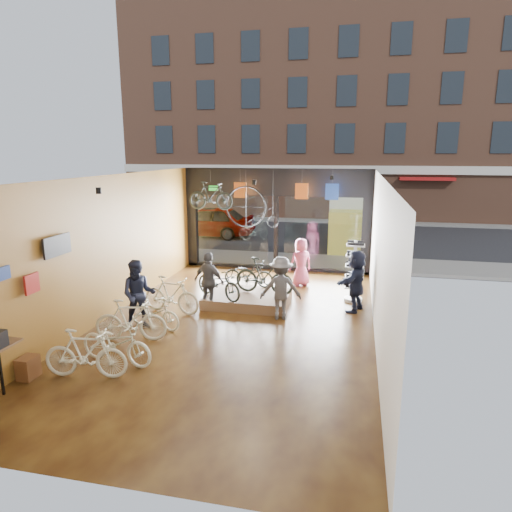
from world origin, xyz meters
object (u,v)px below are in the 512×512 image
(display_platform, at_px, (248,299))
(customer_2, at_px, (209,281))
(display_bike_left, at_px, (219,283))
(hung_bike, at_px, (211,196))
(floor_bike_5, at_px, (171,295))
(penny_farthing, at_px, (254,208))
(sunglasses_rack, at_px, (354,271))
(display_bike_mid, at_px, (264,276))
(floor_bike_1, at_px, (86,354))
(street_car, at_px, (208,221))
(floor_bike_3, at_px, (131,320))
(display_bike_right, at_px, (249,274))
(customer_3, at_px, (281,288))
(floor_bike_2, at_px, (116,343))
(box_truck, at_px, (356,217))
(customer_1, at_px, (139,294))
(customer_5, at_px, (356,281))
(floor_bike_4, at_px, (154,312))
(customer_4, at_px, (301,262))

(display_platform, bearing_deg, customer_2, -142.68)
(display_bike_left, xyz_separation_m, hung_bike, (-1.16, 2.97, 2.17))
(floor_bike_5, bearing_deg, penny_farthing, -11.56)
(customer_2, relative_size, sunglasses_rack, 0.90)
(floor_bike_5, xyz_separation_m, hung_bike, (0.01, 3.66, 2.40))
(display_bike_mid, bearing_deg, floor_bike_1, 163.55)
(street_car, bearing_deg, floor_bike_3, 10.61)
(floor_bike_3, distance_m, display_bike_right, 4.42)
(customer_3, bearing_deg, street_car, -73.39)
(floor_bike_2, bearing_deg, display_bike_right, -7.76)
(floor_bike_2, bearing_deg, box_truck, -9.44)
(box_truck, xyz_separation_m, floor_bike_1, (-5.09, -14.33, -0.89))
(customer_1, bearing_deg, display_bike_right, 36.89)
(display_bike_right, xyz_separation_m, customer_5, (3.24, -0.68, 0.17))
(box_truck, xyz_separation_m, display_platform, (-3.03, -9.24, -1.25))
(floor_bike_4, bearing_deg, customer_2, -14.88)
(display_bike_right, relative_size, customer_2, 0.93)
(floor_bike_3, height_order, customer_4, customer_4)
(floor_bike_2, bearing_deg, floor_bike_5, 11.65)
(display_platform, bearing_deg, display_bike_mid, 14.54)
(box_truck, distance_m, customer_4, 7.24)
(box_truck, relative_size, display_bike_right, 4.60)
(floor_bike_2, xyz_separation_m, display_bike_right, (1.65, 5.13, 0.24))
(customer_1, bearing_deg, street_car, 80.69)
(customer_3, bearing_deg, display_platform, -52.06)
(floor_bike_1, distance_m, floor_bike_3, 1.86)
(street_car, xyz_separation_m, floor_bike_1, (2.53, -15.33, -0.31))
(display_platform, relative_size, customer_1, 1.35)
(floor_bike_5, relative_size, customer_3, 1.02)
(box_truck, xyz_separation_m, display_bike_mid, (-2.56, -9.12, -0.56))
(customer_2, height_order, hung_bike, hung_bike)
(floor_bike_1, xyz_separation_m, floor_bike_3, (-0.00, 1.86, 0.01))
(floor_bike_5, distance_m, display_bike_right, 2.63)
(display_bike_mid, xyz_separation_m, penny_farthing, (-0.86, 2.55, 1.66))
(display_platform, height_order, display_bike_right, display_bike_right)
(customer_1, height_order, hung_bike, hung_bike)
(box_truck, height_order, display_platform, box_truck)
(hung_bike, bearing_deg, floor_bike_2, -176.55)
(display_bike_mid, bearing_deg, customer_2, 130.24)
(penny_farthing, bearing_deg, box_truck, 62.44)
(display_bike_left, relative_size, sunglasses_rack, 0.94)
(customer_3, bearing_deg, hung_bike, -59.23)
(box_truck, height_order, floor_bike_3, box_truck)
(display_bike_right, distance_m, customer_2, 1.67)
(floor_bike_1, height_order, penny_farthing, penny_farthing)
(street_car, relative_size, floor_bike_1, 2.85)
(sunglasses_rack, bearing_deg, customer_5, -87.22)
(customer_3, bearing_deg, floor_bike_3, 24.09)
(customer_2, bearing_deg, sunglasses_rack, -140.31)
(floor_bike_3, bearing_deg, customer_4, -43.37)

